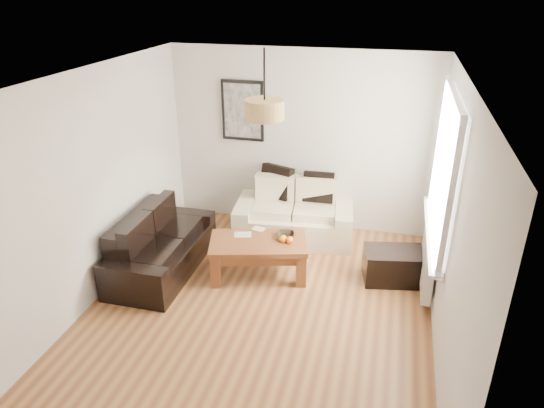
% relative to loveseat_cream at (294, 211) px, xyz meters
% --- Properties ---
extents(floor, '(4.50, 4.50, 0.00)m').
position_rel_loveseat_cream_xyz_m(floor, '(-0.02, -1.78, -0.41)').
color(floor, brown).
rests_on(floor, ground).
extents(ceiling, '(3.80, 4.50, 0.00)m').
position_rel_loveseat_cream_xyz_m(ceiling, '(-0.02, -1.78, 2.19)').
color(ceiling, white).
rests_on(ceiling, floor).
extents(wall_back, '(3.80, 0.04, 2.60)m').
position_rel_loveseat_cream_xyz_m(wall_back, '(-0.02, 0.47, 0.89)').
color(wall_back, silver).
rests_on(wall_back, floor).
extents(wall_front, '(3.80, 0.04, 2.60)m').
position_rel_loveseat_cream_xyz_m(wall_front, '(-0.02, -4.03, 0.89)').
color(wall_front, silver).
rests_on(wall_front, floor).
extents(wall_left, '(0.04, 4.50, 2.60)m').
position_rel_loveseat_cream_xyz_m(wall_left, '(-1.92, -1.78, 0.89)').
color(wall_left, silver).
rests_on(wall_left, floor).
extents(wall_right, '(0.04, 4.50, 2.60)m').
position_rel_loveseat_cream_xyz_m(wall_right, '(1.88, -1.78, 0.89)').
color(wall_right, silver).
rests_on(wall_right, floor).
extents(window_bay, '(0.14, 1.90, 1.60)m').
position_rel_loveseat_cream_xyz_m(window_bay, '(1.84, -0.98, 1.19)').
color(window_bay, white).
rests_on(window_bay, wall_right).
extents(radiator, '(0.10, 0.90, 0.52)m').
position_rel_loveseat_cream_xyz_m(radiator, '(1.80, -0.98, -0.03)').
color(radiator, white).
rests_on(radiator, wall_right).
extents(poster, '(0.62, 0.04, 0.87)m').
position_rel_loveseat_cream_xyz_m(poster, '(-0.87, 0.44, 1.29)').
color(poster, black).
rests_on(poster, wall_back).
extents(pendant_shade, '(0.40, 0.40, 0.20)m').
position_rel_loveseat_cream_xyz_m(pendant_shade, '(-0.02, -1.48, 1.82)').
color(pendant_shade, tan).
rests_on(pendant_shade, ceiling).
extents(loveseat_cream, '(1.74, 1.08, 0.82)m').
position_rel_loveseat_cream_xyz_m(loveseat_cream, '(0.00, 0.00, 0.00)').
color(loveseat_cream, beige).
rests_on(loveseat_cream, floor).
extents(sofa_leather, '(0.85, 1.72, 0.74)m').
position_rel_loveseat_cream_xyz_m(sofa_leather, '(-1.45, -1.26, -0.04)').
color(sofa_leather, black).
rests_on(sofa_leather, floor).
extents(coffee_table, '(1.32, 0.94, 0.49)m').
position_rel_loveseat_cream_xyz_m(coffee_table, '(-0.22, -1.09, -0.17)').
color(coffee_table, brown).
rests_on(coffee_table, floor).
extents(ottoman, '(0.79, 0.59, 0.41)m').
position_rel_loveseat_cream_xyz_m(ottoman, '(1.43, -0.79, -0.20)').
color(ottoman, black).
rests_on(ottoman, floor).
extents(cushion_left, '(0.49, 0.30, 0.47)m').
position_rel_loveseat_cream_xyz_m(cushion_left, '(-0.31, 0.20, 0.35)').
color(cushion_left, black).
rests_on(cushion_left, loveseat_cream).
extents(cushion_right, '(0.44, 0.16, 0.43)m').
position_rel_loveseat_cream_xyz_m(cushion_right, '(0.31, 0.20, 0.33)').
color(cushion_right, black).
rests_on(cushion_right, loveseat_cream).
extents(fruit_bowl, '(0.26, 0.26, 0.05)m').
position_rel_loveseat_cream_xyz_m(fruit_bowl, '(0.09, -0.91, 0.10)').
color(fruit_bowl, black).
rests_on(fruit_bowl, coffee_table).
extents(orange_a, '(0.10, 0.10, 0.09)m').
position_rel_loveseat_cream_xyz_m(orange_a, '(0.08, -1.03, 0.12)').
color(orange_a, orange).
rests_on(orange_a, fruit_bowl).
extents(orange_b, '(0.09, 0.09, 0.09)m').
position_rel_loveseat_cream_xyz_m(orange_b, '(0.16, -1.04, 0.12)').
color(orange_b, '#E55813').
rests_on(orange_b, fruit_bowl).
extents(orange_c, '(0.08, 0.08, 0.06)m').
position_rel_loveseat_cream_xyz_m(orange_c, '(0.05, -1.04, 0.12)').
color(orange_c, '#FFA015').
rests_on(orange_c, fruit_bowl).
extents(papers, '(0.25, 0.20, 0.01)m').
position_rel_loveseat_cream_xyz_m(papers, '(-0.45, -0.99, 0.08)').
color(papers, beige).
rests_on(papers, coffee_table).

